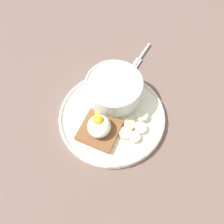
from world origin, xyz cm
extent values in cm
cube|color=#715A52|center=(0.00, 0.00, 1.00)|extent=(120.00, 120.00, 2.00)
cylinder|color=white|center=(0.00, 0.00, 2.50)|extent=(25.81, 25.81, 1.00)
torus|color=white|center=(0.00, 0.00, 3.30)|extent=(25.61, 25.61, 0.60)
cylinder|color=white|center=(-5.58, -0.01, 6.01)|extent=(13.58, 13.58, 6.03)
torus|color=white|center=(-5.58, -0.01, 9.03)|extent=(13.78, 13.78, 0.60)
cylinder|color=#CCB384|center=(-5.58, -0.01, 5.54)|extent=(12.18, 12.18, 4.68)
ellipsoid|color=#CCB384|center=(-5.58, -0.01, 7.68)|extent=(11.57, 11.57, 1.20)
ellipsoid|color=tan|center=(-3.47, -0.32, 8.10)|extent=(2.15, 1.59, 0.84)
ellipsoid|color=tan|center=(-4.67, -0.83, 8.05)|extent=(1.95, 1.45, 0.76)
ellipsoid|color=tan|center=(-5.02, 3.92, 8.03)|extent=(1.97, 1.90, 0.71)
ellipsoid|color=#9B6F46|center=(-9.33, 1.71, 7.98)|extent=(1.67, 1.39, 0.61)
cube|color=brown|center=(4.39, -2.52, 4.18)|extent=(11.06, 11.06, 0.30)
cube|color=#AD6B3F|center=(4.39, -2.52, 3.64)|extent=(10.85, 10.85, 1.28)
ellipsoid|color=white|center=(4.39, -2.52, 5.85)|extent=(5.71, 5.36, 3.14)
sphere|color=yellow|center=(3.59, -2.72, 6.71)|extent=(2.72, 2.72, 2.72)
ellipsoid|color=yellow|center=(0.20, -3.58, 4.48)|extent=(3.12, 1.88, 0.36)
cylinder|color=beige|center=(2.29, 4.29, 3.61)|extent=(3.51, 3.60, 1.45)
cylinder|color=tan|center=(2.29, 4.29, 4.09)|extent=(0.63, 0.64, 0.21)
cylinder|color=#EDECC5|center=(-0.06, 7.25, 3.72)|extent=(4.08, 4.10, 1.72)
cylinder|color=#B9B899|center=(-0.06, 7.25, 4.30)|extent=(0.72, 0.72, 0.23)
cylinder|color=#F9F0C1|center=(2.92, 7.02, 3.55)|extent=(3.47, 3.43, 1.16)
cylinder|color=#C2BB96|center=(2.92, 7.02, 4.06)|extent=(0.62, 0.62, 0.14)
cylinder|color=beige|center=(4.53, 3.50, 3.53)|extent=(4.28, 4.31, 1.19)
cylinder|color=#B7B78A|center=(4.53, 3.50, 4.00)|extent=(0.77, 0.77, 0.17)
cylinder|color=beige|center=(5.33, 5.67, 3.53)|extent=(3.12, 3.20, 1.24)
cylinder|color=#BBAC8C|center=(5.33, 5.67, 3.96)|extent=(0.56, 0.57, 0.19)
cylinder|color=silver|center=(-20.56, 6.64, 2.40)|extent=(9.39, 4.91, 0.80)
cube|color=silver|center=(-16.03, 4.55, 2.40)|extent=(7.03, 4.39, 0.30)
camera|label=1|loc=(28.54, 2.57, 56.21)|focal=40.00mm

